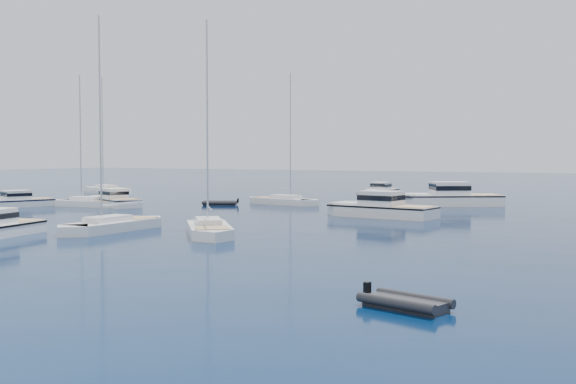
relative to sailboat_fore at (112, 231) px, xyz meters
The scene contains 13 objects.
ground 11.94m from the sailboat_fore, 54.22° to the right, with size 400.00×400.00×0.00m, color #07254B.
motor_cruiser_left 28.11m from the sailboat_fore, 155.32° to the left, with size 2.67×8.73×2.29m, color white, non-canonical shape.
motor_cruiser_centre 23.79m from the sailboat_fore, 58.36° to the left, with size 3.49×11.40×2.99m, color silver, non-canonical shape.
motor_cruiser_far_l 25.20m from the sailboat_fore, 134.18° to the left, with size 2.89×9.44×2.48m, color white, non-canonical shape.
motor_cruiser_distant 39.25m from the sailboat_fore, 69.67° to the left, with size 3.91×12.79×3.36m, color silver, non-canonical shape.
motor_cruiser_horizon 50.63m from the sailboat_fore, 89.88° to the left, with size 2.79×9.10×2.39m, color silver, non-canonical shape.
sailboat_fore is the anchor object (origin of this frame).
sailboat_mid_r 7.69m from the sailboat_fore, 12.19° to the left, with size 2.75×10.57×15.54m, color silver, non-canonical shape.
sailboat_mid_l 25.46m from the sailboat_fore, 139.86° to the left, with size 2.59×9.96×14.64m, color silver, non-canonical shape.
sailboat_centre 29.81m from the sailboat_fore, 95.79° to the left, with size 2.68×10.31×15.15m, color silver, non-canonical shape.
sailboat_far_l 52.26m from the sailboat_fore, 135.15° to the left, with size 3.11×11.95×17.57m, color white, non-canonical shape.
tender_grey_near 30.71m from the sailboat_fore, 26.30° to the right, with size 1.88×3.38×0.95m, color black, non-canonical shape.
tender_grey_far 26.57m from the sailboat_fore, 108.59° to the left, with size 2.16×4.00×0.95m, color black, non-canonical shape.
Camera 1 is at (29.15, -27.16, 5.48)m, focal length 42.97 mm.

